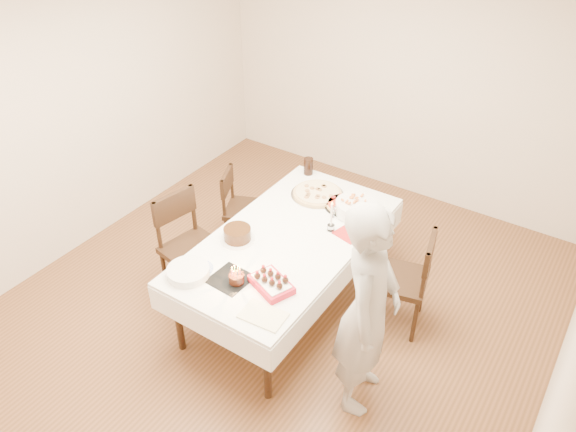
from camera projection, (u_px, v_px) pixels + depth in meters
The scene contains 22 objects.
floor at pixel (278, 308), 5.09m from camera, with size 5.00×5.00×0.00m, color brown.
wall_back at pixel (408, 79), 6.02m from camera, with size 4.50×0.04×2.70m, color beige.
wall_left at pixel (82, 113), 5.33m from camera, with size 0.04×5.00×2.70m, color beige.
dining_table at pixel (288, 271), 4.94m from camera, with size 1.14×2.14×0.75m, color white.
chair_right_savory at pixel (400, 279), 4.70m from camera, with size 0.49×0.49×0.96m, color black, non-canonical shape.
chair_left_savory at pixel (246, 210), 5.63m from camera, with size 0.44×0.44×0.85m, color black, non-canonical shape.
chair_left_dessert at pixel (194, 250), 4.96m from camera, with size 0.52×0.52×1.02m, color black, non-canonical shape.
person at pixel (368, 311), 3.85m from camera, with size 0.64×0.42×1.74m, color #ADA7A3.
pizza_white at pixel (317, 193), 5.24m from camera, with size 0.50×0.50×0.04m, color beige.
pizza_pepperoni at pixel (344, 204), 5.09m from camera, with size 0.36×0.36×0.04m, color red.
red_placemat at pixel (350, 234), 4.77m from camera, with size 0.22×0.22×0.01m, color #B21E1E.
pasta_bowl at pixel (356, 208), 4.97m from camera, with size 0.36×0.36×0.12m, color white.
taper_candle at pixel (331, 216), 4.72m from camera, with size 0.06×0.06×0.30m, color white.
shaker_pair at pixel (333, 213), 4.94m from camera, with size 0.08×0.08×0.09m, color white, non-canonical shape.
cola_glass at pixel (308, 166), 5.52m from camera, with size 0.09×0.09×0.17m, color black.
layer_cake at pixel (237, 234), 4.67m from camera, with size 0.29×0.29×0.12m, color #341C0D.
cake_board at pixel (230, 279), 4.29m from camera, with size 0.29×0.29×0.01m, color black.
birthday_cake at pixel (236, 275), 4.22m from camera, with size 0.12×0.12×0.13m, color #3E1B11.
strawberry_box at pixel (271, 283), 4.20m from camera, with size 0.33×0.22×0.08m, color #AF1424, non-canonical shape.
box_lid at pixel (263, 316), 3.98m from camera, with size 0.32×0.21×0.03m, color beige.
plate_stack at pixel (188, 272), 4.31m from camera, with size 0.33×0.33×0.07m, color white.
china_plate at pixel (200, 269), 4.39m from camera, with size 0.21×0.21×0.01m, color white.
Camera 1 is at (2.11, -3.01, 3.63)m, focal length 35.00 mm.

